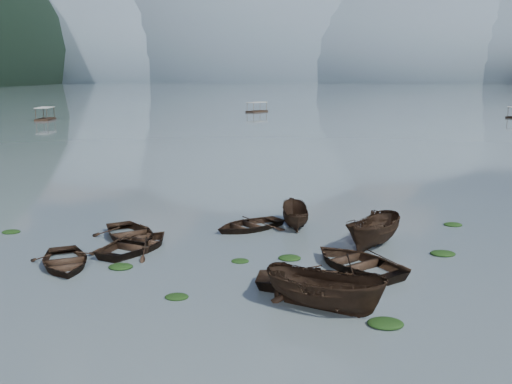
{
  "coord_description": "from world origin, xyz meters",
  "views": [
    {
      "loc": [
        1.54,
        -18.42,
        8.2
      ],
      "look_at": [
        0.0,
        12.0,
        2.0
      ],
      "focal_mm": 40.0,
      "sensor_mm": 36.0,
      "label": 1
    }
  ],
  "objects_px": {
    "rowboat_3": "(357,268)",
    "pontoon_left": "(46,120)",
    "rowboat_0": "(65,266)",
    "pontoon_centre": "(257,112)"
  },
  "relations": [
    {
      "from": "pontoon_left",
      "to": "pontoon_centre",
      "type": "distance_m",
      "value": 47.49
    },
    {
      "from": "rowboat_3",
      "to": "pontoon_left",
      "type": "distance_m",
      "value": 96.01
    },
    {
      "from": "rowboat_0",
      "to": "pontoon_centre",
      "type": "xyz_separation_m",
      "value": [
        3.07,
        110.37,
        0.0
      ]
    },
    {
      "from": "pontoon_centre",
      "to": "pontoon_left",
      "type": "bearing_deg",
      "value": -110.38
    },
    {
      "from": "rowboat_3",
      "to": "pontoon_centre",
      "type": "height_order",
      "value": "pontoon_centre"
    },
    {
      "from": "rowboat_0",
      "to": "pontoon_centre",
      "type": "relative_size",
      "value": 0.72
    },
    {
      "from": "rowboat_3",
      "to": "pontoon_left",
      "type": "bearing_deg",
      "value": -98.06
    },
    {
      "from": "rowboat_0",
      "to": "rowboat_3",
      "type": "distance_m",
      "value": 12.82
    },
    {
      "from": "rowboat_0",
      "to": "rowboat_3",
      "type": "relative_size",
      "value": 0.86
    },
    {
      "from": "rowboat_3",
      "to": "pontoon_centre",
      "type": "relative_size",
      "value": 0.84
    }
  ]
}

